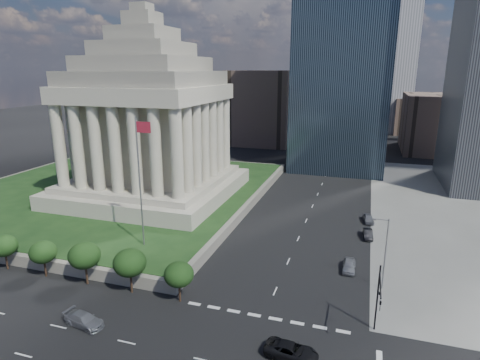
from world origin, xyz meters
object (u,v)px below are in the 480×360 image
at_px(parked_sedan_far, 368,219).
at_px(war_memorial, 148,104).
at_px(parked_sedan_mid, 368,234).
at_px(parked_sedan_near, 349,265).
at_px(suv_grey, 84,320).
at_px(street_lamp_north, 384,250).
at_px(pickup_truck, 291,351).
at_px(traffic_signal_ne, 379,297).
at_px(flagpole, 140,176).

bearing_deg(parked_sedan_far, war_memorial, 172.96).
bearing_deg(parked_sedan_mid, war_memorial, 167.30).
bearing_deg(parked_sedan_near, war_memorial, 155.66).
xyz_separation_m(suv_grey, parked_sedan_far, (30.75, 43.69, 0.01)).
bearing_deg(street_lamp_north, war_memorial, 154.08).
relative_size(street_lamp_north, parked_sedan_far, 2.25).
distance_m(pickup_truck, parked_sedan_far, 42.32).
height_order(traffic_signal_ne, suv_grey, traffic_signal_ne).
xyz_separation_m(traffic_signal_ne, parked_sedan_far, (-1.00, 36.09, -4.49)).
distance_m(street_lamp_north, suv_grey, 37.99).
bearing_deg(war_memorial, parked_sedan_near, -23.91).
bearing_deg(suv_grey, traffic_signal_ne, -66.64).
bearing_deg(parked_sedan_near, parked_sedan_mid, 78.73).
relative_size(war_memorial, parked_sedan_far, 8.76).
distance_m(parked_sedan_near, parked_sedan_mid, 13.31).
xyz_separation_m(flagpole, parked_sedan_near, (30.83, 4.94, -12.35)).
distance_m(flagpole, pickup_truck, 33.07).
distance_m(pickup_truck, suv_grey, 23.73).
relative_size(war_memorial, parked_sedan_mid, 9.05).
xyz_separation_m(flagpole, parked_sedan_far, (33.33, 25.79, -12.36)).
height_order(suv_grey, parked_sedan_mid, suv_grey).
relative_size(street_lamp_north, parked_sedan_near, 2.22).
bearing_deg(traffic_signal_ne, suv_grey, -166.54).
height_order(pickup_truck, parked_sedan_mid, pickup_truck).
distance_m(war_memorial, flagpole, 28.16).
bearing_deg(parked_sedan_mid, flagpole, -156.81).
distance_m(pickup_truck, parked_sedan_mid, 34.67).
relative_size(war_memorial, pickup_truck, 7.05).
distance_m(flagpole, parked_sedan_far, 43.91).
distance_m(traffic_signal_ne, street_lamp_north, 11.34).
height_order(traffic_signal_ne, parked_sedan_near, traffic_signal_ne).
bearing_deg(parked_sedan_far, flagpole, -151.56).
bearing_deg(traffic_signal_ne, flagpole, 163.29).
distance_m(flagpole, traffic_signal_ne, 36.69).
relative_size(flagpole, suv_grey, 3.90).
relative_size(war_memorial, parked_sedan_near, 8.64).
height_order(traffic_signal_ne, parked_sedan_mid, traffic_signal_ne).
bearing_deg(street_lamp_north, traffic_signal_ne, -94.19).
distance_m(war_memorial, parked_sedan_far, 50.00).
xyz_separation_m(war_memorial, parked_sedan_far, (45.50, 1.79, -20.64)).
height_order(war_memorial, street_lamp_north, war_memorial).
relative_size(parked_sedan_near, parked_sedan_mid, 1.05).
bearing_deg(parked_sedan_near, flagpole, -171.33).
relative_size(war_memorial, street_lamp_north, 3.90).
xyz_separation_m(war_memorial, parked_sedan_mid, (45.50, -5.99, -20.69)).
distance_m(suv_grey, parked_sedan_near, 36.33).
relative_size(flagpole, pickup_truck, 3.61).
height_order(traffic_signal_ne, parked_sedan_far, traffic_signal_ne).
bearing_deg(parked_sedan_mid, traffic_signal_ne, -93.17).
bearing_deg(suv_grey, flagpole, 18.08).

